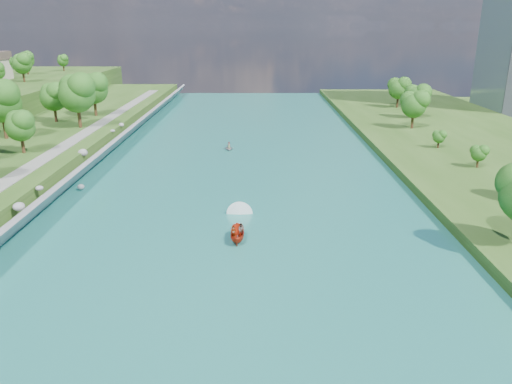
{
  "coord_description": "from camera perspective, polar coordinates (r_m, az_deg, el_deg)",
  "views": [
    {
      "loc": [
        3.29,
        -55.01,
        24.62
      ],
      "look_at": [
        3.16,
        11.46,
        2.5
      ],
      "focal_mm": 35.0,
      "sensor_mm": 36.0,
      "label": 1
    }
  ],
  "objects": [
    {
      "name": "trees_east",
      "position": [
        101.76,
        22.23,
        6.8
      ],
      "size": [
        19.04,
        139.05,
        11.04
      ],
      "color": "#1B5516",
      "rests_on": "berm_east"
    },
    {
      "name": "raft",
      "position": [
        104.85,
        -3.11,
        5.07
      ],
      "size": [
        2.65,
        3.38,
        1.65
      ],
      "rotation": [
        0.0,
        0.0,
        0.16
      ],
      "color": "#96989E",
      "rests_on": "river_water"
    },
    {
      "name": "riprap_bank",
      "position": [
        82.77,
        -20.53,
        1.22
      ],
      "size": [
        4.54,
        236.0,
        4.57
      ],
      "color": "slate",
      "rests_on": "ground"
    },
    {
      "name": "ground",
      "position": [
        60.35,
        -3.04,
        -5.69
      ],
      "size": [
        260.0,
        260.0,
        0.0
      ],
      "primitive_type": "plane",
      "color": "#2D5119",
      "rests_on": "ground"
    },
    {
      "name": "motorboat",
      "position": [
        61.33,
        -2.12,
        -4.42
      ],
      "size": [
        3.6,
        18.98,
        2.03
      ],
      "rotation": [
        0.0,
        0.0,
        3.14
      ],
      "color": "#B1280E",
      "rests_on": "river_water"
    },
    {
      "name": "trees_ridge",
      "position": [
        172.4,
        -26.5,
        12.79
      ],
      "size": [
        21.67,
        69.21,
        9.78
      ],
      "color": "#1B5516",
      "rests_on": "ridge_west"
    },
    {
      "name": "river_water",
      "position": [
        79.0,
        -2.28,
        0.27
      ],
      "size": [
        55.0,
        240.0,
        0.1
      ],
      "primitive_type": "cube",
      "color": "#1B695B",
      "rests_on": "ground"
    },
    {
      "name": "riverside_path",
      "position": [
        85.74,
        -24.59,
        2.48
      ],
      "size": [
        3.0,
        200.0,
        0.1
      ],
      "primitive_type": "cube",
      "color": "gray",
      "rests_on": "berm_west"
    }
  ]
}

